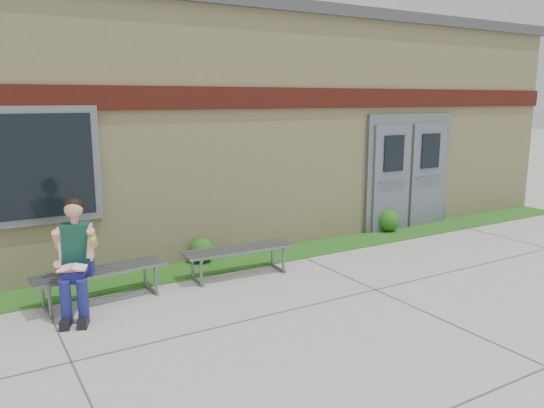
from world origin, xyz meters
TOP-DOWN VIEW (x-y plane):
  - ground at (0.00, 0.00)m, footprint 80.00×80.00m
  - grass_strip at (0.00, 2.60)m, footprint 16.00×0.80m
  - school_building at (-0.00, 5.99)m, footprint 16.20×6.22m
  - bench_left at (-2.35, 2.00)m, footprint 1.71×0.60m
  - bench_right at (-0.35, 2.00)m, footprint 1.66×0.55m
  - girl at (-2.67, 1.79)m, footprint 0.61×0.94m
  - shrub_mid at (-0.57, 2.85)m, footprint 0.39×0.39m
  - shrub_east at (3.41, 2.85)m, footprint 0.43×0.43m

SIDE VIEW (x-z plane):
  - ground at x=0.00m, z-range 0.00..0.00m
  - grass_strip at x=0.00m, z-range 0.00..0.02m
  - shrub_mid at x=-0.57m, z-range 0.02..0.41m
  - shrub_east at x=3.41m, z-range 0.02..0.45m
  - bench_right at x=-0.35m, z-range 0.12..0.54m
  - bench_left at x=-2.35m, z-range 0.12..0.55m
  - girl at x=-2.67m, z-range 0.01..1.42m
  - school_building at x=0.00m, z-range 0.00..4.20m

